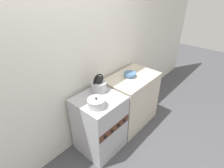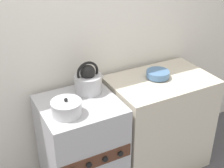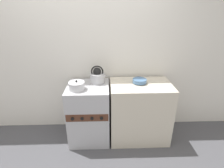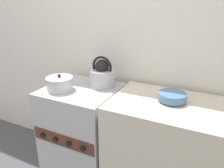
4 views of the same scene
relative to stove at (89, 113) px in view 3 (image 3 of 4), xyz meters
The scene contains 7 objects.
ground_plane 0.54m from the stove, 90.00° to the right, with size 12.00×12.00×0.00m, color #4C4C51.
wall_back 0.88m from the stove, 90.00° to the left, with size 7.00×0.06×2.50m.
stove is the anchor object (origin of this frame).
counter 0.78m from the stove, ahead, with size 0.89×0.60×0.93m.
kettle 0.59m from the stove, 42.88° to the left, with size 0.27×0.22×0.27m.
cooking_pot 0.54m from the stove, 142.67° to the right, with size 0.22×0.22×0.14m.
enamel_bowl 0.91m from the stove, ahead, with size 0.20×0.20×0.07m.
Camera 3 is at (0.27, -2.01, 1.95)m, focal length 28.00 mm.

